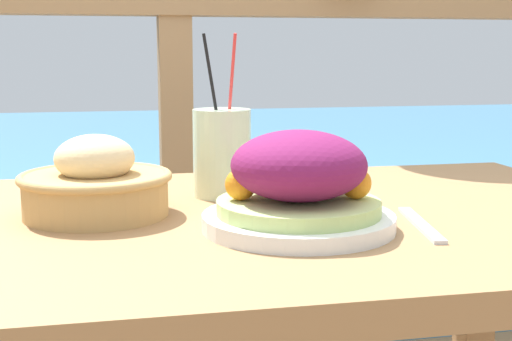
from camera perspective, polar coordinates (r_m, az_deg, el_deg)
name	(u,v)px	position (r m, az deg, el deg)	size (l,w,h in m)	color
patio_table	(222,286)	(1.00, -2.73, -9.19)	(1.23, 0.71, 0.72)	#997047
railing_fence	(176,104)	(1.58, -6.45, 5.28)	(2.80, 0.08, 1.10)	#937551
sea_backdrop	(135,178)	(4.13, -9.63, -0.60)	(12.00, 4.00, 0.44)	teal
salad_plate	(299,187)	(0.90, 3.43, -1.34)	(0.24, 0.24, 0.13)	silver
drink_glass	(222,152)	(1.10, -2.73, 1.45)	(0.09, 0.09, 0.25)	beige
bread_basket	(96,184)	(1.00, -12.71, -1.08)	(0.21, 0.21, 0.11)	tan
fork	(421,224)	(0.94, 13.04, -4.21)	(0.05, 0.18, 0.00)	silver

